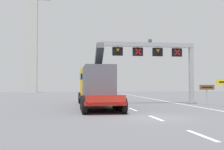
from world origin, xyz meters
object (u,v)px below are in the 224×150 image
Objects in this scene: heavy_haul_truck_red at (95,84)px; overhead_lane_gantry at (160,55)px; bridge_pylon_distant at (32,13)px; tourist_info_sign_brown at (207,89)px.

overhead_lane_gantry is at bearing 12.78° from heavy_haul_truck_red.
overhead_lane_gantry is 0.27× the size of bridge_pylon_distant.
tourist_info_sign_brown is 52.67m from bridge_pylon_distant.
heavy_haul_truck_red is at bearing -76.22° from bridge_pylon_distant.
overhead_lane_gantry is 48.30m from bridge_pylon_distant.
bridge_pylon_distant reaches higher than heavy_haul_truck_red.
overhead_lane_gantry is 5.17× the size of tourist_info_sign_brown.
tourist_info_sign_brown is 0.05× the size of bridge_pylon_distant.
overhead_lane_gantry reaches higher than heavy_haul_truck_red.
heavy_haul_truck_red is 7.25× the size of tourist_info_sign_brown.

